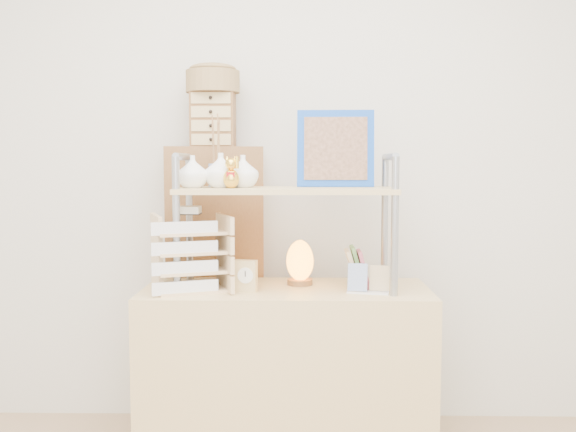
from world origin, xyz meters
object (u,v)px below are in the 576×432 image
cabinet (215,288)px  letter_tray (190,257)px  desk (286,375)px  salt_lamp (300,262)px

cabinet → letter_tray: size_ratio=3.78×
desk → salt_lamp: 0.48m
cabinet → salt_lamp: cabinet is taller
letter_tray → cabinet: bearing=83.5°
desk → letter_tray: size_ratio=3.36×
desk → cabinet: (-0.35, 0.37, 0.30)m
cabinet → letter_tray: 0.47m
cabinet → salt_lamp: size_ratio=6.95×
cabinet → desk: bearing=-53.6°
salt_lamp → desk: bearing=-126.6°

